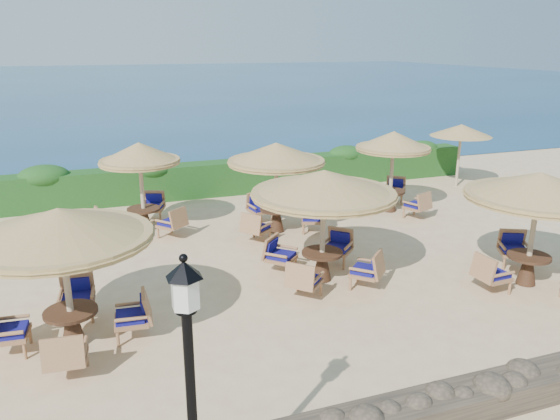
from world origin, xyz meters
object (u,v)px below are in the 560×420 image
object	(u,v)px
cafe_set_2	(537,201)
cafe_set_4	(276,168)
cafe_set_0	(63,248)
cafe_set_3	(141,173)
lamp_post	(192,412)
cafe_set_5	(392,157)
cafe_set_1	(324,201)
extra_parasol	(461,130)

from	to	relation	value
cafe_set_2	cafe_set_4	xyz separation A→B (m)	(-4.22, 5.41, -0.08)
cafe_set_4	cafe_set_2	bearing A→B (deg)	-52.01
cafe_set_2	cafe_set_0	bearing A→B (deg)	175.91
cafe_set_0	cafe_set_3	bearing A→B (deg)	72.01
lamp_post	cafe_set_0	distance (m)	4.88
cafe_set_0	cafe_set_2	xyz separation A→B (m)	(9.85, -0.70, 0.07)
cafe_set_4	cafe_set_5	bearing A→B (deg)	8.95
cafe_set_4	cafe_set_5	distance (m)	4.26
cafe_set_3	cafe_set_4	size ratio (longest dim) A/B	0.96
lamp_post	cafe_set_1	world-z (taller)	lamp_post
extra_parasol	cafe_set_3	distance (m)	12.06
cafe_set_0	cafe_set_1	bearing A→B (deg)	11.36
extra_parasol	cafe_set_4	xyz separation A→B (m)	(-8.33, -2.63, -0.26)
extra_parasol	cafe_set_2	distance (m)	9.02
cafe_set_2	cafe_set_5	xyz separation A→B (m)	(-0.02, 6.07, -0.18)
cafe_set_1	extra_parasol	bearing A→B (deg)	36.32
cafe_set_0	cafe_set_1	xyz separation A→B (m)	(5.49, 1.10, 0.02)
cafe_set_0	cafe_set_4	xyz separation A→B (m)	(5.63, 4.70, -0.00)
cafe_set_2	cafe_set_3	world-z (taller)	same
cafe_set_0	cafe_set_3	size ratio (longest dim) A/B	1.17
cafe_set_5	cafe_set_2	bearing A→B (deg)	-89.85
cafe_set_1	cafe_set_4	world-z (taller)	same
cafe_set_4	cafe_set_5	xyz separation A→B (m)	(4.21, 0.66, -0.11)
cafe_set_2	cafe_set_3	bearing A→B (deg)	139.36
cafe_set_3	lamp_post	bearing A→B (deg)	-93.25
extra_parasol	cafe_set_3	xyz separation A→B (m)	(-11.99, -1.27, -0.39)
cafe_set_1	cafe_set_4	size ratio (longest dim) A/B	1.17
cafe_set_2	cafe_set_4	size ratio (longest dim) A/B	1.13
extra_parasol	cafe_set_4	bearing A→B (deg)	-162.50
cafe_set_3	cafe_set_4	distance (m)	3.91
lamp_post	cafe_set_5	xyz separation A→B (m)	(8.48, 10.04, 0.26)
cafe_set_3	cafe_set_4	world-z (taller)	same
cafe_set_0	cafe_set_1	distance (m)	5.60
cafe_set_0	cafe_set_4	distance (m)	7.33
lamp_post	cafe_set_3	size ratio (longest dim) A/B	1.21
lamp_post	cafe_set_0	xyz separation A→B (m)	(-1.36, 4.67, 0.37)
cafe_set_0	cafe_set_5	world-z (taller)	same
lamp_post	cafe_set_3	distance (m)	10.75
cafe_set_0	cafe_set_3	distance (m)	6.37
cafe_set_3	cafe_set_5	world-z (taller)	same
extra_parasol	cafe_set_1	world-z (taller)	cafe_set_1
cafe_set_0	cafe_set_4	size ratio (longest dim) A/B	1.13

